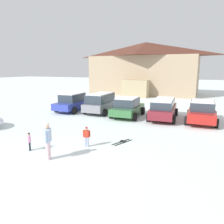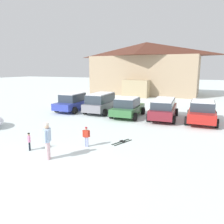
{
  "view_description": "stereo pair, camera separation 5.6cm",
  "coord_description": "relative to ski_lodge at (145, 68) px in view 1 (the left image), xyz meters",
  "views": [
    {
      "loc": [
        5.72,
        -5.58,
        3.97
      ],
      "look_at": [
        -0.43,
        8.05,
        0.98
      ],
      "focal_mm": 35.0,
      "sensor_mm": 36.0,
      "label": 1
    },
    {
      "loc": [
        5.77,
        -5.56,
        3.97
      ],
      "look_at": [
        -0.43,
        8.05,
        0.98
      ],
      "focal_mm": 35.0,
      "sensor_mm": 36.0,
      "label": 2
    }
  ],
  "objects": [
    {
      "name": "ski_lodge",
      "position": [
        0.0,
        0.0,
        0.0
      ],
      "size": [
        16.63,
        10.54,
        7.99
      ],
      "color": "tan",
      "rests_on": "ground"
    },
    {
      "name": "ground",
      "position": [
        3.99,
        -28.72,
        -4.04
      ],
      "size": [
        160.0,
        160.0,
        0.0
      ],
      "primitive_type": "plane",
      "color": "white"
    },
    {
      "name": "parked_green_coupe",
      "position": [
        3.53,
        -17.44,
        -3.22
      ],
      "size": [
        2.35,
        4.19,
        1.62
      ],
      "color": "#366D3B",
      "rests_on": "ground"
    },
    {
      "name": "skier_child_in_red_jacket",
      "position": [
        4.12,
        -25.08,
        -3.45
      ],
      "size": [
        0.37,
        0.22,
        1.05
      ],
      "color": "#9EA9D4",
      "rests_on": "ground"
    },
    {
      "name": "parked_maroon_van",
      "position": [
        6.41,
        -17.01,
        -3.17
      ],
      "size": [
        2.39,
        4.88,
        1.6
      ],
      "color": "maroon",
      "rests_on": "ground"
    },
    {
      "name": "pair_of_skis",
      "position": [
        5.55,
        -23.7,
        -4.02
      ],
      "size": [
        0.76,
        1.38,
        0.08
      ],
      "color": "black",
      "rests_on": "ground"
    },
    {
      "name": "skier_child_in_pink_snowsuit",
      "position": [
        1.84,
        -26.68,
        -3.53
      ],
      "size": [
        0.24,
        0.26,
        0.89
      ],
      "color": "black",
      "rests_on": "ground"
    },
    {
      "name": "parked_red_sedan",
      "position": [
        9.26,
        -17.02,
        -3.2
      ],
      "size": [
        2.31,
        4.5,
        1.66
      ],
      "color": "#AF1F1B",
      "rests_on": "ground"
    },
    {
      "name": "skier_adult_in_blue_parka",
      "position": [
        3.4,
        -27.16,
        -3.1
      ],
      "size": [
        0.38,
        0.58,
        1.67
      ],
      "color": "beige",
      "rests_on": "ground"
    },
    {
      "name": "parked_grey_wagon",
      "position": [
        0.71,
        -16.86,
        -3.09
      ],
      "size": [
        2.28,
        4.25,
        1.78
      ],
      "color": "gray",
      "rests_on": "ground"
    },
    {
      "name": "parked_blue_hatchback",
      "position": [
        -2.14,
        -17.03,
        -3.19
      ],
      "size": [
        2.27,
        4.81,
        1.69
      ],
      "color": "#2F3EA6",
      "rests_on": "ground"
    }
  ]
}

